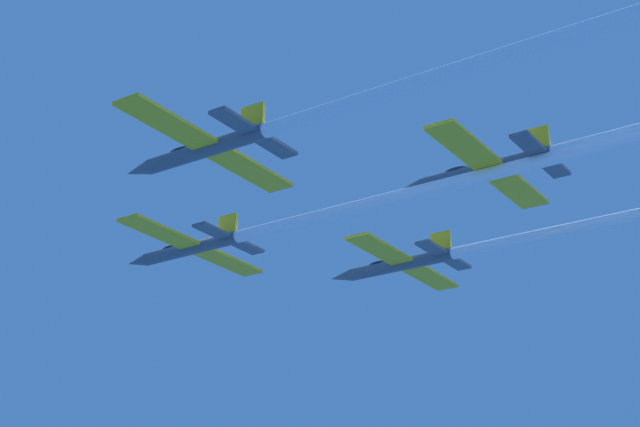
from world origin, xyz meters
TOP-DOWN VIEW (x-y plane):
  - jet_lead at (0.54, -15.63)m, footprint 15.57×54.06m
  - jet_left_wing at (-12.43, -29.36)m, footprint 15.57×57.09m
  - jet_right_wing at (12.08, -30.82)m, footprint 15.57×59.05m

SIDE VIEW (x-z plane):
  - jet_right_wing at x=12.08m, z-range -1.90..0.68m
  - jet_lead at x=0.54m, z-range -1.38..1.20m
  - jet_left_wing at x=-12.43m, z-range -1.08..1.50m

